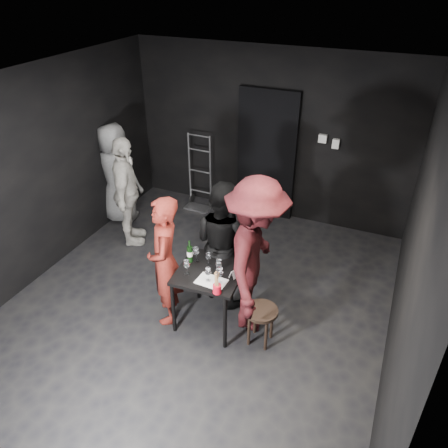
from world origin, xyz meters
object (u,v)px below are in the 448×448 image
at_px(server_red, 165,258).
at_px(woman_black, 223,238).
at_px(man_maroon, 256,238).
at_px(tasting_table, 210,277).
at_px(stool, 261,316).
at_px(breadstick_cup, 217,283).
at_px(wine_bottle, 190,254).
at_px(bystander_grey, 116,170).
at_px(hand_truck, 199,195).
at_px(bystander_cream, 126,187).

height_order(server_red, woman_black, server_red).
xyz_separation_m(woman_black, man_maroon, (0.53, -0.33, 0.33)).
distance_m(tasting_table, stool, 0.71).
distance_m(man_maroon, breadstick_cup, 0.63).
height_order(stool, breadstick_cup, breadstick_cup).
bearing_deg(wine_bottle, bystander_grey, 144.02).
xyz_separation_m(server_red, woman_black, (0.44, 0.63, -0.01)).
relative_size(hand_truck, server_red, 0.76).
xyz_separation_m(server_red, wine_bottle, (0.22, 0.19, -0.00)).
distance_m(bystander_cream, breadstick_cup, 2.49).
xyz_separation_m(tasting_table, bystander_grey, (-2.38, 1.59, 0.23)).
distance_m(man_maroon, bystander_grey, 3.18).
bearing_deg(woman_black, bystander_grey, -4.41).
relative_size(hand_truck, stool, 2.77).
height_order(stool, bystander_cream, bystander_cream).
distance_m(hand_truck, man_maroon, 3.08).
relative_size(tasting_table, bystander_cream, 0.41).
bearing_deg(stool, wine_bottle, 170.86).
relative_size(stool, woman_black, 0.27).
bearing_deg(woman_black, breadstick_cup, 129.95).
xyz_separation_m(server_red, bystander_cream, (-1.33, 1.20, 0.06)).
distance_m(stool, bystander_grey, 3.49).
height_order(server_red, bystander_cream, bystander_cream).
height_order(hand_truck, breadstick_cup, hand_truck).
distance_m(server_red, bystander_cream, 1.80).
bearing_deg(bystander_cream, stool, -143.17).
bearing_deg(woman_black, server_red, 75.62).
xyz_separation_m(stool, man_maroon, (-0.19, 0.27, 0.81)).
bearing_deg(bystander_grey, bystander_cream, 135.87).
xyz_separation_m(man_maroon, breadstick_cup, (-0.24, -0.50, -0.31)).
distance_m(woman_black, man_maroon, 0.70).
relative_size(hand_truck, bystander_cream, 0.71).
height_order(bystander_cream, bystander_grey, bystander_cream).
xyz_separation_m(tasting_table, stool, (0.65, -0.08, -0.27)).
bearing_deg(server_red, stool, 64.31).
height_order(stool, wine_bottle, wine_bottle).
xyz_separation_m(hand_truck, server_red, (0.86, -2.60, 0.63)).
xyz_separation_m(woman_black, bystander_cream, (-1.77, 0.57, 0.07)).
bearing_deg(stool, hand_truck, 128.31).
xyz_separation_m(tasting_table, wine_bottle, (-0.29, 0.07, 0.21)).
height_order(woman_black, man_maroon, man_maroon).
bearing_deg(tasting_table, breadstick_cup, -53.95).
bearing_deg(wine_bottle, man_maroon, 9.08).
distance_m(woman_black, bystander_cream, 1.86).
distance_m(server_red, bystander_grey, 2.53).
bearing_deg(man_maroon, stool, -155.71).
relative_size(hand_truck, man_maroon, 0.55).
height_order(bystander_cream, breadstick_cup, bystander_cream).
distance_m(bystander_grey, breadstick_cup, 3.22).
relative_size(stool, bystander_cream, 0.25).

